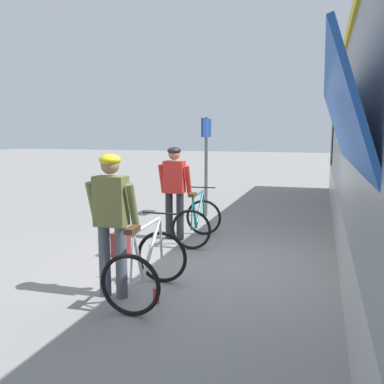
{
  "coord_description": "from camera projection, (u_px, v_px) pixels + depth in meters",
  "views": [
    {
      "loc": [
        1.41,
        -5.52,
        1.98
      ],
      "look_at": [
        -0.59,
        0.42,
        1.05
      ],
      "focal_mm": 36.05,
      "sensor_mm": 36.0,
      "label": 1
    }
  ],
  "objects": [
    {
      "name": "water_bottle_near_the_bikes",
      "position": [
        156.0,
        295.0,
        4.57
      ],
      "size": [
        0.08,
        0.08,
        0.19
      ],
      "primitive_type": "cylinder",
      "color": "red",
      "rests_on": "ground"
    },
    {
      "name": "bicycle_far_silver",
      "position": [
        147.0,
        266.0,
        4.68
      ],
      "size": [
        0.77,
        1.11,
        0.99
      ],
      "color": "black",
      "rests_on": "ground"
    },
    {
      "name": "bicycle_near_teal",
      "position": [
        198.0,
        221.0,
        7.16
      ],
      "size": [
        0.79,
        1.12,
        0.99
      ],
      "color": "black",
      "rests_on": "ground"
    },
    {
      "name": "backpack_on_platform",
      "position": [
        121.0,
        245.0,
        6.29
      ],
      "size": [
        0.29,
        0.2,
        0.4
      ],
      "primitive_type": "cube",
      "rotation": [
        0.0,
        0.0,
        0.07
      ],
      "color": "maroon",
      "rests_on": "ground"
    },
    {
      "name": "cyclist_far_in_olive",
      "position": [
        112.0,
        213.0,
        4.62
      ],
      "size": [
        0.63,
        0.34,
        1.76
      ],
      "color": "#4C515B",
      "rests_on": "ground"
    },
    {
      "name": "platform_sign_post",
      "position": [
        206.0,
        150.0,
        9.25
      ],
      "size": [
        0.08,
        0.7,
        2.4
      ],
      "color": "#595B60",
      "rests_on": "ground"
    },
    {
      "name": "cyclist_near_in_red",
      "position": [
        174.0,
        185.0,
        7.25
      ],
      "size": [
        0.62,
        0.32,
        1.76
      ],
      "color": "#232328",
      "rests_on": "ground"
    },
    {
      "name": "ground_plane",
      "position": [
        219.0,
        265.0,
        5.92
      ],
      "size": [
        80.0,
        80.0,
        0.0
      ],
      "primitive_type": "plane",
      "color": "gray"
    }
  ]
}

